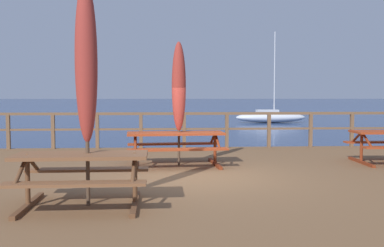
% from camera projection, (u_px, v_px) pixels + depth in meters
% --- Properties ---
extents(ground_plane, '(600.00, 600.00, 0.00)m').
position_uv_depth(ground_plane, '(194.00, 212.00, 8.75)').
color(ground_plane, navy).
extents(wooden_deck, '(13.44, 9.69, 0.73)m').
position_uv_depth(wooden_deck, '(194.00, 194.00, 8.73)').
color(wooden_deck, brown).
rests_on(wooden_deck, ground).
extents(railing_waterside_far, '(13.24, 0.10, 1.09)m').
position_uv_depth(railing_waterside_far, '(184.00, 124.00, 13.33)').
color(railing_waterside_far, brown).
rests_on(railing_waterside_far, wooden_deck).
extents(picnic_table_back_right, '(2.27, 1.55, 0.78)m').
position_uv_depth(picnic_table_back_right, '(176.00, 141.00, 9.93)').
color(picnic_table_back_right, '#993819').
rests_on(picnic_table_back_right, wooden_deck).
extents(picnic_table_mid_left, '(1.90, 1.43, 0.78)m').
position_uv_depth(picnic_table_mid_left, '(82.00, 168.00, 6.28)').
color(picnic_table_mid_left, brown).
rests_on(picnic_table_mid_left, wooden_deck).
extents(patio_umbrella_tall_mid_left, '(0.32, 0.32, 2.82)m').
position_uv_depth(patio_umbrella_tall_mid_left, '(179.00, 87.00, 9.89)').
color(patio_umbrella_tall_mid_left, '#4C3828').
rests_on(patio_umbrella_tall_mid_left, wooden_deck).
extents(patio_umbrella_tall_back_left, '(0.32, 0.32, 3.26)m').
position_uv_depth(patio_umbrella_tall_back_left, '(86.00, 63.00, 6.25)').
color(patio_umbrella_tall_back_left, '#4C3828').
rests_on(patio_umbrella_tall_back_left, wooden_deck).
extents(sailboat_distant, '(6.02, 1.74, 7.72)m').
position_uv_depth(sailboat_distant, '(270.00, 117.00, 37.33)').
color(sailboat_distant, silver).
rests_on(sailboat_distant, ground).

